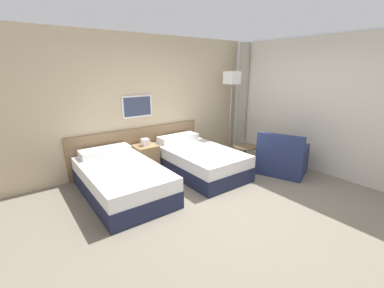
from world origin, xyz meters
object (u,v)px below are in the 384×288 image
side_table (245,153)px  bed_near_door (122,179)px  floor_lamp (232,83)px  nightstand (146,157)px  armchair (282,160)px  bed_near_window (198,160)px

side_table → bed_near_door: bearing=169.9°
floor_lamp → side_table: 1.69m
bed_near_door → nightstand: nightstand is taller
nightstand → armchair: bearing=-39.4°
nightstand → side_table: (1.70, -1.15, 0.08)m
bed_near_window → side_table: size_ratio=3.92×
bed_near_door → bed_near_window: 1.61m
floor_lamp → armchair: (-0.00, -1.50, -1.45)m
bed_near_door → bed_near_window: size_ratio=1.00×
bed_near_window → armchair: size_ratio=1.82×
floor_lamp → nightstand: bearing=173.1°
bed_near_window → armchair: bearing=-38.2°
nightstand → side_table: 2.06m
bed_near_window → nightstand: size_ratio=2.89×
bed_near_window → side_table: 1.00m
bed_near_door → side_table: bearing=-10.1°
bed_near_door → bed_near_window: same height
nightstand → floor_lamp: bearing=-6.9°
floor_lamp → side_table: size_ratio=3.93×
floor_lamp → side_table: floor_lamp is taller
floor_lamp → armchair: bearing=-90.0°
nightstand → side_table: nightstand is taller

